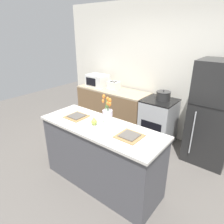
{
  "coord_description": "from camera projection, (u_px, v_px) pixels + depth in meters",
  "views": [
    {
      "loc": [
        1.62,
        -1.78,
        2.16
      ],
      "look_at": [
        0.0,
        0.25,
        1.07
      ],
      "focal_mm": 32.0,
      "sensor_mm": 36.0,
      "label": 1
    }
  ],
  "objects": [
    {
      "name": "stove_range",
      "position": [
        158.0,
        121.0,
        3.97
      ],
      "size": [
        0.6,
        0.61,
        0.9
      ],
      "color": "#B2B5B7",
      "rests_on": "ground_plane"
    },
    {
      "name": "microwave",
      "position": [
        98.0,
        80.0,
        4.67
      ],
      "size": [
        0.48,
        0.37,
        0.27
      ],
      "color": "white",
      "rests_on": "back_counter"
    },
    {
      "name": "plate_setting_right",
      "position": [
        130.0,
        136.0,
        2.41
      ],
      "size": [
        0.29,
        0.29,
        0.02
      ],
      "color": "olive",
      "rests_on": "kitchen_island"
    },
    {
      "name": "cooking_pot",
      "position": [
        163.0,
        96.0,
        3.79
      ],
      "size": [
        0.27,
        0.27,
        0.19
      ],
      "color": "#2D2D2D",
      "rests_on": "stove_range"
    },
    {
      "name": "kitchen_island",
      "position": [
        101.0,
        155.0,
        2.86
      ],
      "size": [
        1.8,
        0.66,
        0.95
      ],
      "color": "#4C4C51",
      "rests_on": "ground_plane"
    },
    {
      "name": "back_wall",
      "position": [
        167.0,
        73.0,
        3.97
      ],
      "size": [
        5.2,
        0.08,
        2.7
      ],
      "color": "silver",
      "rests_on": "ground_plane"
    },
    {
      "name": "plate_setting_left",
      "position": [
        77.0,
        116.0,
        2.95
      ],
      "size": [
        0.29,
        0.29,
        0.02
      ],
      "color": "olive",
      "rests_on": "kitchen_island"
    },
    {
      "name": "back_counter",
      "position": [
        112.0,
        108.0,
        4.64
      ],
      "size": [
        1.68,
        0.6,
        0.9
      ],
      "color": "brown",
      "rests_on": "ground_plane"
    },
    {
      "name": "ground_plane",
      "position": [
        102.0,
        181.0,
        3.05
      ],
      "size": [
        10.0,
        10.0,
        0.0
      ],
      "primitive_type": "plane",
      "color": "#59544F"
    },
    {
      "name": "pear_figurine",
      "position": [
        94.0,
        122.0,
        2.69
      ],
      "size": [
        0.08,
        0.08,
        0.13
      ],
      "color": "#9EBC47",
      "rests_on": "kitchen_island"
    },
    {
      "name": "toaster",
      "position": [
        113.0,
        85.0,
        4.46
      ],
      "size": [
        0.28,
        0.18,
        0.17
      ],
      "color": "silver",
      "rests_on": "back_counter"
    },
    {
      "name": "refrigerator",
      "position": [
        213.0,
        114.0,
        3.27
      ],
      "size": [
        0.68,
        0.67,
        1.73
      ],
      "color": "black",
      "rests_on": "ground_plane"
    },
    {
      "name": "flower_vase",
      "position": [
        108.0,
        116.0,
        2.65
      ],
      "size": [
        0.15,
        0.15,
        0.42
      ],
      "color": "silver",
      "rests_on": "kitchen_island"
    }
  ]
}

